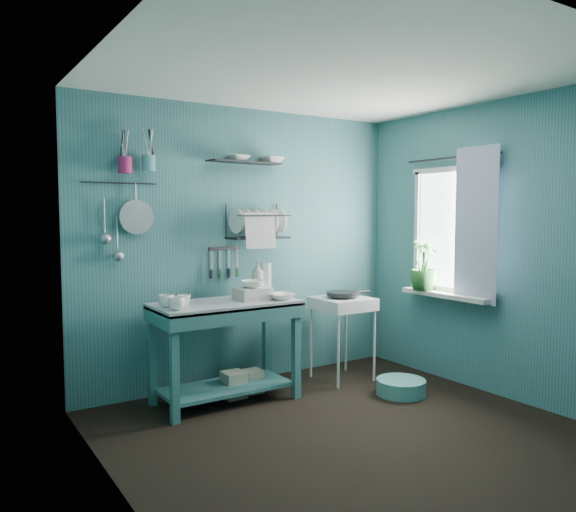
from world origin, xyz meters
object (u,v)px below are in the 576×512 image
mug_mid (184,301)px  utensil_cup_magenta (125,165)px  water_bottle (266,278)px  colander (136,217)px  frying_pan (343,294)px  soap_bottle (258,278)px  storage_tin_large (234,385)px  floor_basin (401,387)px  wash_tub (253,294)px  mug_right (166,301)px  utensil_cup_teal (148,163)px  hotplate_stand (342,338)px  work_counter (225,352)px  mug_left (177,304)px  storage_tin_small (253,381)px  dish_rack (258,221)px  potted_plant (424,265)px

mug_mid → utensil_cup_magenta: bearing=126.2°
water_bottle → colander: colander is taller
frying_pan → soap_bottle: bearing=164.1°
storage_tin_large → water_bottle: bearing=22.0°
floor_basin → wash_tub: bearing=149.9°
utensil_cup_magenta → colander: size_ratio=0.46×
mug_right → utensil_cup_teal: bearing=89.6°
mug_mid → storage_tin_large: (0.48, 0.11, -0.77)m
soap_bottle → hotplate_stand: size_ratio=0.39×
work_counter → utensil_cup_teal: size_ratio=9.03×
frying_pan → utensil_cup_magenta: utensil_cup_magenta is taller
utensil_cup_teal → mug_mid: bearing=-74.5°
mug_left → storage_tin_small: 1.13m
mug_left → wash_tub: 0.74m
soap_bottle → floor_basin: size_ratio=0.71×
mug_left → floor_basin: 2.06m
work_counter → hotplate_stand: (1.20, -0.02, -0.03)m
mug_right → dish_rack: size_ratio=0.22×
work_counter → storage_tin_large: (0.10, 0.05, -0.31)m
utensil_cup_magenta → storage_tin_large: (0.79, -0.31, -1.82)m
floor_basin → work_counter: bearing=154.0°
work_counter → frying_pan: size_ratio=3.91×
hotplate_stand → utensil_cup_magenta: size_ratio=5.92×
mug_right → storage_tin_small: bearing=5.7°
mug_left → utensil_cup_teal: size_ratio=0.95×
dish_rack → mug_mid: bearing=-159.6°
utensil_cup_magenta → utensil_cup_teal: size_ratio=1.00×
hotplate_stand → utensil_cup_teal: 2.34m
wash_tub → storage_tin_small: bearing=63.4°
hotplate_stand → frying_pan: 0.42m
hotplate_stand → water_bottle: bearing=151.5°
potted_plant → floor_basin: potted_plant is taller
wash_tub → utensil_cup_magenta: utensil_cup_magenta is taller
storage_tin_small → utensil_cup_magenta: bearing=164.1°
wash_tub → storage_tin_large: wash_tub is taller
frying_pan → storage_tin_large: (-1.10, 0.07, -0.70)m
utensil_cup_magenta → utensil_cup_teal: bearing=0.0°
colander → floor_basin: 2.64m
wash_tub → frying_pan: wash_tub is taller
frying_pan → dish_rack: dish_rack is taller
potted_plant → floor_basin: 1.18m
utensil_cup_magenta → storage_tin_small: size_ratio=0.65×
soap_bottle → potted_plant: (1.47, -0.57, 0.09)m
mug_right → soap_bottle: (0.92, 0.20, 0.10)m
utensil_cup_teal → storage_tin_large: size_ratio=0.59×
wash_tub → storage_tin_large: 0.79m
wash_tub → work_counter: bearing=175.4°
storage_tin_large → mug_mid: bearing=-167.1°
mug_left → frying_pan: size_ratio=0.41×
storage_tin_small → wash_tub: bearing=-116.6°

